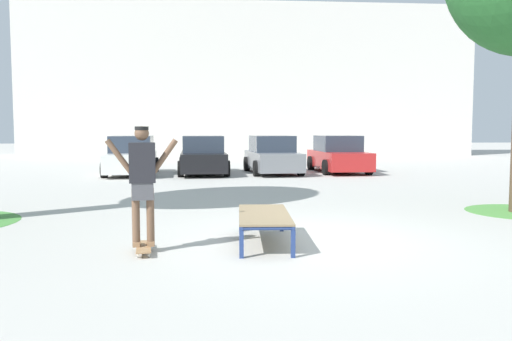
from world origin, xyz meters
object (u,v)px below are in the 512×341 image
(skate_box, at_px, (264,216))
(car_red, at_px, (338,155))
(skater, at_px, (142,177))
(car_black, at_px, (203,156))
(car_white, at_px, (132,157))
(car_grey, at_px, (272,156))
(skateboard, at_px, (144,247))

(skate_box, height_order, car_red, car_red)
(skater, bearing_deg, car_black, 87.52)
(car_white, height_order, car_red, same)
(skate_box, xyz_separation_m, car_grey, (1.57, 12.75, 0.28))
(car_grey, bearing_deg, car_white, -178.25)
(skateboard, relative_size, car_black, 0.19)
(car_grey, height_order, car_red, same)
(skate_box, distance_m, skater, 1.94)
(skate_box, distance_m, car_white, 13.19)
(skater, bearing_deg, skate_box, 15.03)
(skateboard, distance_m, car_red, 14.87)
(skateboard, bearing_deg, skater, 96.96)
(skate_box, bearing_deg, car_white, 107.44)
(car_black, xyz_separation_m, car_grey, (2.76, 0.08, 0.00))
(skater, xyz_separation_m, car_white, (-2.19, 13.06, -0.38))
(car_white, distance_m, car_black, 2.76)
(skate_box, height_order, skateboard, skate_box)
(skate_box, distance_m, car_red, 13.78)
(car_white, bearing_deg, car_grey, 1.75)
(skateboard, xyz_separation_m, skater, (-0.00, 0.00, 0.99))
(skater, distance_m, car_red, 14.86)
(car_grey, bearing_deg, skate_box, -97.03)
(car_black, relative_size, car_grey, 0.99)
(car_grey, bearing_deg, skateboard, -104.13)
(car_grey, bearing_deg, car_red, 6.58)
(skater, relative_size, car_white, 0.39)
(car_white, bearing_deg, car_black, 1.79)
(skateboard, bearing_deg, car_grey, 75.87)
(car_white, xyz_separation_m, car_grey, (5.52, 0.17, 0.00))
(skateboard, xyz_separation_m, car_black, (0.57, 13.14, 0.61))
(skateboard, bearing_deg, skate_box, 15.09)
(skate_box, height_order, car_grey, car_grey)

